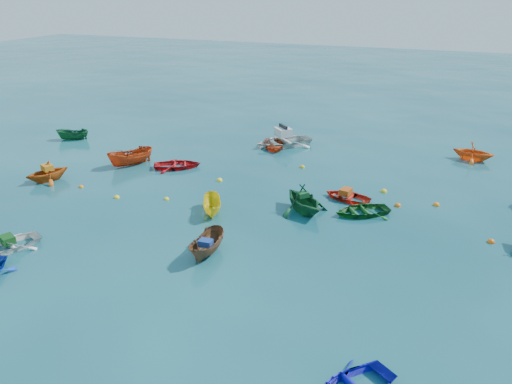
% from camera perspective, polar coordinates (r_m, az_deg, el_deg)
% --- Properties ---
extents(ground, '(160.00, 160.00, 0.00)m').
position_cam_1_polar(ground, '(24.36, -4.34, -5.12)').
color(ground, '#0A3A49').
rests_on(ground, ground).
extents(dinghy_white_near, '(3.18, 3.58, 0.61)m').
position_cam_1_polar(dinghy_white_near, '(25.91, -26.56, -5.87)').
color(dinghy_white_near, white).
rests_on(dinghy_white_near, ground).
extents(sampan_brown_mid, '(1.15, 2.83, 1.08)m').
position_cam_1_polar(sampan_brown_mid, '(22.89, -5.54, -7.13)').
color(sampan_brown_mid, brown).
rests_on(sampan_brown_mid, ground).
extents(dinghy_orange_w, '(3.13, 3.30, 1.37)m').
position_cam_1_polar(dinghy_orange_w, '(33.62, -22.61, 1.20)').
color(dinghy_orange_w, '#C65412').
rests_on(dinghy_orange_w, ground).
extents(sampan_yellow_mid, '(1.98, 2.71, 0.99)m').
position_cam_1_polar(sampan_yellow_mid, '(26.82, -4.98, -2.39)').
color(sampan_yellow_mid, yellow).
rests_on(sampan_yellow_mid, ground).
extents(dinghy_green_e, '(3.66, 3.44, 0.62)m').
position_cam_1_polar(dinghy_green_e, '(27.18, 11.97, -2.48)').
color(dinghy_green_e, '#14561D').
rests_on(dinghy_green_e, ground).
extents(dinghy_red_nw, '(3.73, 3.38, 0.64)m').
position_cam_1_polar(dinghy_red_nw, '(33.64, -8.95, 2.75)').
color(dinghy_red_nw, red).
rests_on(dinghy_red_nw, ground).
extents(sampan_orange_n, '(2.73, 3.35, 1.24)m').
position_cam_1_polar(sampan_orange_n, '(34.78, -14.04, 3.01)').
color(sampan_orange_n, '#BB3A11').
rests_on(sampan_orange_n, ground).
extents(dinghy_green_n, '(4.07, 4.04, 1.62)m').
position_cam_1_polar(dinghy_green_n, '(27.00, 5.40, -2.23)').
color(dinghy_green_n, '#13542A').
rests_on(dinghy_green_n, ground).
extents(dinghy_red_ne, '(2.98, 2.39, 0.55)m').
position_cam_1_polar(dinghy_red_ne, '(28.84, 10.36, -0.83)').
color(dinghy_red_ne, red).
rests_on(dinghy_red_ne, ground).
extents(dinghy_red_far, '(3.42, 3.80, 0.65)m').
position_cam_1_polar(dinghy_red_far, '(37.41, 2.00, 5.09)').
color(dinghy_red_far, red).
rests_on(dinghy_red_far, ground).
extents(dinghy_orange_far, '(3.05, 2.76, 1.41)m').
position_cam_1_polar(dinghy_orange_far, '(37.83, 23.45, 3.37)').
color(dinghy_orange_far, orange).
rests_on(dinghy_orange_far, ground).
extents(sampan_green_far, '(2.59, 1.87, 0.94)m').
position_cam_1_polar(sampan_green_far, '(41.93, -20.16, 5.65)').
color(sampan_green_far, '#124F25').
rests_on(sampan_green_far, ground).
extents(motorboat_white, '(5.28, 5.31, 1.51)m').
position_cam_1_polar(motorboat_white, '(37.98, 3.09, 5.34)').
color(motorboat_white, silver).
rests_on(motorboat_white, ground).
extents(tarp_green_a, '(0.87, 0.79, 0.34)m').
position_cam_1_polar(tarp_green_a, '(25.73, -26.54, -4.87)').
color(tarp_green_a, '#114415').
rests_on(tarp_green_a, dinghy_white_near).
extents(tarp_blue_a, '(0.60, 0.47, 0.29)m').
position_cam_1_polar(tarp_blue_a, '(22.44, -5.77, -5.80)').
color(tarp_blue_a, navy).
rests_on(tarp_blue_a, sampan_brown_mid).
extents(tarp_orange_a, '(0.90, 0.81, 0.36)m').
position_cam_1_polar(tarp_orange_a, '(33.36, -22.75, 2.60)').
color(tarp_orange_a, orange).
rests_on(tarp_orange_a, dinghy_orange_w).
extents(tarp_green_b, '(0.70, 0.71, 0.28)m').
position_cam_1_polar(tarp_green_b, '(26.69, 5.36, -0.31)').
color(tarp_green_b, '#134C22').
rests_on(tarp_green_b, dinghy_green_n).
extents(tarp_orange_b, '(0.68, 0.81, 0.35)m').
position_cam_1_polar(tarp_orange_b, '(28.70, 10.24, 0.04)').
color(tarp_orange_b, '#B64712').
rests_on(tarp_orange_b, dinghy_red_ne).
extents(buoy_ye_a, '(0.30, 0.30, 0.30)m').
position_cam_1_polar(buoy_ye_a, '(28.80, -10.19, -0.85)').
color(buoy_ye_a, yellow).
rests_on(buoy_ye_a, ground).
extents(buoy_or_b, '(0.35, 0.35, 0.35)m').
position_cam_1_polar(buoy_or_b, '(26.29, 25.26, -5.22)').
color(buoy_or_b, '#E75C0C').
rests_on(buoy_or_b, ground).
extents(buoy_ye_b, '(0.33, 0.33, 0.33)m').
position_cam_1_polar(buoy_ye_b, '(29.67, -15.63, -0.64)').
color(buoy_ye_b, yellow).
rests_on(buoy_ye_b, ground).
extents(buoy_or_c, '(0.29, 0.29, 0.29)m').
position_cam_1_polar(buoy_or_c, '(31.82, -19.34, 0.51)').
color(buoy_or_c, orange).
rests_on(buoy_or_c, ground).
extents(buoy_ye_c, '(0.35, 0.35, 0.35)m').
position_cam_1_polar(buoy_ye_c, '(33.44, 5.30, 2.81)').
color(buoy_ye_c, gold).
rests_on(buoy_ye_c, ground).
extents(buoy_or_d, '(0.36, 0.36, 0.36)m').
position_cam_1_polar(buoy_or_d, '(28.62, 15.89, -1.56)').
color(buoy_or_d, orange).
rests_on(buoy_or_d, ground).
extents(buoy_ye_d, '(0.37, 0.37, 0.37)m').
position_cam_1_polar(buoy_ye_d, '(31.12, -4.19, 1.30)').
color(buoy_ye_d, yellow).
rests_on(buoy_ye_d, ground).
extents(buoy_or_e, '(0.37, 0.37, 0.37)m').
position_cam_1_polar(buoy_or_e, '(29.35, 19.90, -1.45)').
color(buoy_or_e, orange).
rests_on(buoy_or_e, ground).
extents(buoy_ye_e, '(0.38, 0.38, 0.38)m').
position_cam_1_polar(buoy_ye_e, '(30.32, 14.40, 0.01)').
color(buoy_ye_e, yellow).
rests_on(buoy_ye_e, ground).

